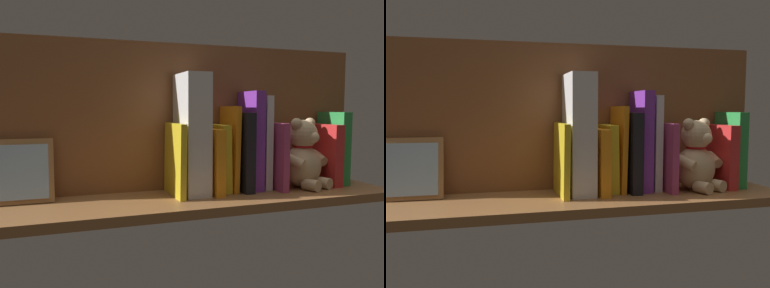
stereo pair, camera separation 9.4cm
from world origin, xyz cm
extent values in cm
cube|color=brown|center=(0.00, 0.00, -1.10)|extent=(105.62, 25.06, 2.20)
cube|color=brown|center=(0.00, -10.28, 19.09)|extent=(105.62, 1.50, 38.17)
cube|color=green|center=(-44.13, -3.34, 10.17)|extent=(2.81, 11.58, 20.33)
cube|color=red|center=(-40.56, -2.60, 8.48)|extent=(2.80, 13.05, 16.95)
ellipsoid|color=#D1B284|center=(-32.14, -0.98, 5.71)|extent=(13.38, 12.67, 11.41)
sphere|color=#D1B284|center=(-32.14, -0.98, 14.35)|extent=(7.85, 7.85, 7.85)
sphere|color=#D1B284|center=(-34.93, -1.92, 17.29)|extent=(3.03, 3.03, 3.03)
sphere|color=#D1B284|center=(-29.36, -0.03, 17.29)|extent=(3.03, 3.03, 3.03)
sphere|color=beige|center=(-33.22, 2.18, 13.76)|extent=(3.03, 3.03, 3.03)
cylinder|color=#D1B284|center=(-37.73, -1.37, 7.70)|extent=(2.80, 5.66, 4.22)
cylinder|color=#D1B284|center=(-27.47, 2.11, 7.70)|extent=(5.59, 6.05, 4.22)
cylinder|color=#D1B284|center=(-36.13, 2.79, 1.52)|extent=(4.25, 5.03, 3.03)
cylinder|color=#D1B284|center=(-31.27, 4.44, 1.52)|extent=(4.25, 5.03, 3.03)
torus|color=red|center=(-32.14, -0.98, 11.23)|extent=(6.60, 6.60, 0.89)
cube|color=#B23F72|center=(-23.57, -2.18, 8.80)|extent=(1.77, 13.89, 17.59)
cube|color=silver|center=(-20.92, -4.06, 12.33)|extent=(1.98, 10.14, 24.66)
cube|color=purple|center=(-17.81, -3.75, 12.90)|extent=(2.69, 10.76, 25.80)
cube|color=black|center=(-14.36, -2.92, 10.15)|extent=(2.65, 12.42, 20.29)
cube|color=orange|center=(-11.62, -3.72, 10.95)|extent=(1.78, 10.81, 21.92)
cube|color=yellow|center=(-9.02, -3.97, 8.58)|extent=(2.77, 10.31, 17.22)
cube|color=orange|center=(-5.88, -2.32, 8.14)|extent=(2.36, 13.61, 16.29)
cube|color=silver|center=(-0.89, -2.73, 14.94)|extent=(6.07, 12.59, 29.87)
cube|color=yellow|center=(3.66, -2.13, 8.87)|extent=(1.76, 14.00, 17.76)
cube|color=#9E6B3D|center=(38.63, -6.40, 7.15)|extent=(14.03, 5.01, 14.61)
cube|color=#99B7D1|center=(38.63, -5.68, 7.15)|extent=(11.78, 3.58, 12.10)
camera|label=1|loc=(30.92, 88.27, 21.24)|focal=36.47mm
camera|label=2|loc=(21.92, 90.93, 21.24)|focal=36.47mm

